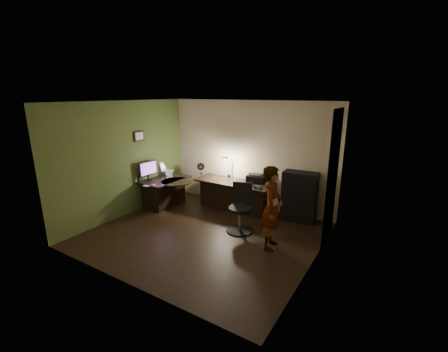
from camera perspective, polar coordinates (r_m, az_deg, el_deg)
The scene contains 27 objects.
floor at distance 6.41m, azimuth -3.87°, elevation -11.04°, with size 4.50×4.00×0.01m, color black.
ceiling at distance 5.74m, azimuth -4.37°, elevation 13.94°, with size 4.50×4.00×0.01m, color silver.
wall_back at distance 7.61m, azimuth 4.76°, elevation 4.02°, with size 4.50×0.01×2.70m, color #BDAD8C.
wall_front at distance 4.54m, azimuth -19.09°, elevation -4.79°, with size 4.50×0.01×2.70m, color #BDAD8C.
wall_left at distance 7.45m, azimuth -18.35°, elevation 3.04°, with size 0.01×4.00×2.70m, color #BDAD8C.
wall_right at distance 5.01m, azimuth 17.36°, elevation -2.75°, with size 0.01×4.00×2.70m, color #BDAD8C.
green_wall_overlay at distance 7.44m, azimuth -18.28°, elevation 3.02°, with size 0.00×4.00×2.70m, color #4A5F29.
arched_doorway at distance 6.11m, azimuth 19.97°, elevation -0.23°, with size 0.01×0.90×2.60m, color black.
french_door at distance 4.62m, azimuth 15.06°, elevation -8.11°, with size 0.02×0.92×2.10m, color white.
framed_picture at distance 7.63m, azimuth -15.92°, elevation 7.33°, with size 0.04×0.30×0.25m, color black.
desk_left at distance 7.98m, azimuth -11.06°, elevation -3.03°, with size 0.77×1.25×0.72m, color black.
desk_right at distance 7.53m, azimuth 1.78°, elevation -3.78°, with size 1.98×0.69×0.74m, color black.
cabinet at distance 7.09m, azimuth 14.16°, elevation -3.78°, with size 0.76×0.38×1.15m, color black.
laptop_stand at distance 8.31m, azimuth -10.89°, elevation 0.61°, with size 0.25×0.21×0.10m, color silver.
laptop at distance 8.24m, azimuth -10.74°, elevation 1.72°, with size 0.34×0.31×0.23m, color silver.
monitor at distance 7.80m, azimuth -14.29°, elevation 0.42°, with size 0.11×0.56×0.37m, color black.
mouse at distance 7.39m, azimuth -13.23°, elevation -1.67°, with size 0.06×0.09×0.03m, color silver.
phone at distance 7.82m, azimuth -9.68°, elevation -0.64°, with size 0.07×0.13×0.01m, color black.
pen at distance 7.76m, azimuth -9.14°, elevation -0.72°, with size 0.01×0.15×0.01m, color black.
speaker at distance 7.68m, azimuth -15.90°, elevation -0.73°, with size 0.06×0.06×0.16m, color black.
notepad at distance 7.45m, azimuth -14.29°, elevation -1.70°, with size 0.15×0.21×0.01m, color silver.
desk_fan at distance 8.12m, azimuth -4.38°, elevation 1.46°, with size 0.20×0.11×0.31m, color black.
headphones at distance 6.88m, azimuth 6.52°, elevation -2.15°, with size 0.18×0.08×0.09m, color navy.
printer at distance 7.42m, azimuth 6.10°, elevation -0.40°, with size 0.43×0.33×0.19m, color black.
desk_lamp at distance 7.75m, azimuth 0.96°, elevation 1.91°, with size 0.14×0.27×0.59m, color black.
office_chair at distance 6.34m, azimuth 3.06°, elevation -6.22°, with size 0.58×0.58×1.03m, color black.
person at distance 5.67m, azimuth 9.12°, elevation -6.00°, with size 0.57×0.38×1.60m, color #D8A88C.
Camera 1 is at (3.37, -4.64, 2.86)m, focal length 24.00 mm.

